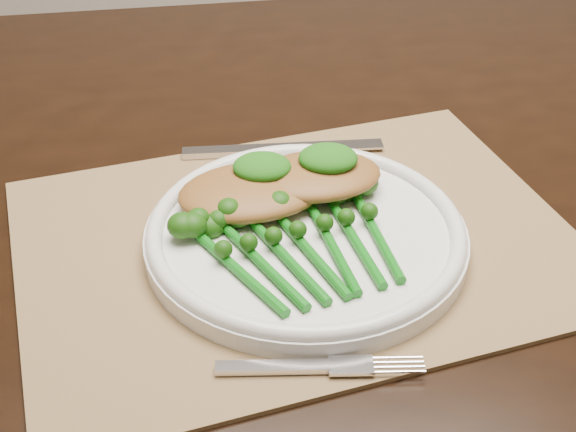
{
  "coord_description": "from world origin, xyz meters",
  "views": [
    {
      "loc": [
        -0.22,
        -0.76,
        1.19
      ],
      "look_at": [
        -0.22,
        -0.18,
        0.78
      ],
      "focal_mm": 50.0,
      "sensor_mm": 36.0,
      "label": 1
    }
  ],
  "objects_px": {
    "placemat": "(298,241)",
    "dinner_plate": "(306,234)",
    "dining_table": "(352,385)",
    "chicken_fillet_left": "(251,192)",
    "broccolini_bundle": "(309,251)"
  },
  "relations": [
    {
      "from": "placemat",
      "to": "dinner_plate",
      "type": "height_order",
      "value": "dinner_plate"
    },
    {
      "from": "dining_table",
      "to": "dinner_plate",
      "type": "height_order",
      "value": "dinner_plate"
    },
    {
      "from": "dinner_plate",
      "to": "chicken_fillet_left",
      "type": "relative_size",
      "value": 2.11
    },
    {
      "from": "broccolini_bundle",
      "to": "dining_table",
      "type": "bearing_deg",
      "value": 49.04
    },
    {
      "from": "dinner_plate",
      "to": "broccolini_bundle",
      "type": "height_order",
      "value": "broccolini_bundle"
    },
    {
      "from": "placemat",
      "to": "broccolini_bundle",
      "type": "relative_size",
      "value": 2.29
    },
    {
      "from": "chicken_fillet_left",
      "to": "broccolini_bundle",
      "type": "height_order",
      "value": "chicken_fillet_left"
    },
    {
      "from": "placemat",
      "to": "dinner_plate",
      "type": "xyz_separation_m",
      "value": [
        0.01,
        -0.01,
        0.02
      ]
    },
    {
      "from": "dining_table",
      "to": "broccolini_bundle",
      "type": "xyz_separation_m",
      "value": [
        -0.07,
        -0.22,
        0.4
      ]
    },
    {
      "from": "chicken_fillet_left",
      "to": "broccolini_bundle",
      "type": "distance_m",
      "value": 0.09
    },
    {
      "from": "chicken_fillet_left",
      "to": "placemat",
      "type": "bearing_deg",
      "value": -51.56
    },
    {
      "from": "dining_table",
      "to": "broccolini_bundle",
      "type": "height_order",
      "value": "broccolini_bundle"
    },
    {
      "from": "dining_table",
      "to": "dinner_plate",
      "type": "distance_m",
      "value": 0.44
    },
    {
      "from": "placemat",
      "to": "broccolini_bundle",
      "type": "bearing_deg",
      "value": -97.38
    },
    {
      "from": "dinner_plate",
      "to": "broccolini_bundle",
      "type": "xyz_separation_m",
      "value": [
        0.0,
        -0.04,
        0.01
      ]
    }
  ]
}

